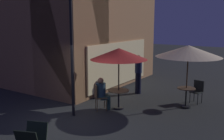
% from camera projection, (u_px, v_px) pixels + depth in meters
% --- Properties ---
extents(ground_plane, '(60.00, 60.00, 0.00)m').
position_uv_depth(ground_plane, '(68.00, 124.00, 8.49)').
color(ground_plane, '#252727').
extents(cafe_building, '(7.32, 7.28, 8.00)m').
position_uv_depth(cafe_building, '(70.00, 7.00, 12.92)').
color(cafe_building, '#986B46').
rests_on(cafe_building, ground).
extents(street_lamp_near_corner, '(0.37, 0.37, 4.56)m').
position_uv_depth(street_lamp_near_corner, '(71.00, 19.00, 8.63)').
color(street_lamp_near_corner, black).
rests_on(street_lamp_near_corner, ground).
extents(cafe_table_0, '(0.68, 0.68, 0.78)m').
position_uv_depth(cafe_table_0, '(186.00, 94.00, 10.00)').
color(cafe_table_0, black).
rests_on(cafe_table_0, ground).
extents(cafe_table_1, '(0.80, 0.80, 0.73)m').
position_uv_depth(cafe_table_1, '(119.00, 95.00, 9.87)').
color(cafe_table_1, black).
rests_on(cafe_table_1, ground).
extents(patio_umbrella_0, '(2.44, 2.44, 2.41)m').
position_uv_depth(patio_umbrella_0, '(188.00, 51.00, 9.70)').
color(patio_umbrella_0, black).
rests_on(patio_umbrella_0, ground).
extents(patio_umbrella_1, '(2.13, 2.13, 2.32)m').
position_uv_depth(patio_umbrella_1, '(119.00, 54.00, 9.59)').
color(patio_umbrella_1, black).
rests_on(patio_umbrella_1, ground).
extents(cafe_chair_0, '(0.51, 0.51, 0.92)m').
position_uv_depth(cafe_chair_0, '(197.00, 90.00, 10.61)').
color(cafe_chair_0, '#212624').
rests_on(cafe_chair_0, ground).
extents(cafe_chair_1, '(0.60, 0.60, 0.99)m').
position_uv_depth(cafe_chair_1, '(98.00, 95.00, 9.69)').
color(cafe_chair_1, brown).
rests_on(cafe_chair_1, ground).
extents(patron_seated_0, '(0.54, 0.53, 1.24)m').
position_uv_depth(patron_seated_0, '(102.00, 92.00, 9.70)').
color(patron_seated_0, '#27433C').
rests_on(patron_seated_0, ground).
extents(patron_standing_1, '(0.32, 0.32, 1.79)m').
position_uv_depth(patron_standing_1, '(138.00, 74.00, 11.93)').
color(patron_standing_1, black).
rests_on(patron_standing_1, ground).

